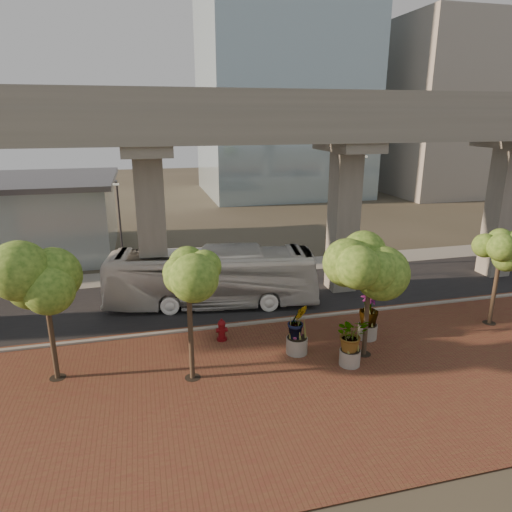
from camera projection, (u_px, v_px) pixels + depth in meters
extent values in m
plane|color=#3B382B|center=(261.00, 309.00, 27.27)|extent=(160.00, 160.00, 0.00)
cube|color=brown|center=(307.00, 380.00, 19.84)|extent=(70.00, 13.00, 0.06)
cube|color=black|center=(253.00, 296.00, 29.12)|extent=(90.00, 8.00, 0.04)
cube|color=gray|center=(270.00, 322.00, 25.39)|extent=(70.00, 0.25, 0.16)
cube|color=gray|center=(235.00, 269.00, 34.22)|extent=(90.00, 3.00, 0.06)
cube|color=gray|center=(259.00, 127.00, 24.56)|extent=(72.00, 2.40, 1.80)
cube|color=gray|center=(246.00, 126.00, 27.53)|extent=(72.00, 2.40, 1.80)
cube|color=gray|center=(265.00, 98.00, 23.13)|extent=(72.00, 0.12, 1.00)
cube|color=gray|center=(242.00, 102.00, 28.14)|extent=(72.00, 0.12, 1.00)
cube|color=gray|center=(451.00, 109.00, 66.01)|extent=(18.00, 16.00, 24.00)
imported|color=silver|center=(212.00, 278.00, 27.35)|extent=(12.91, 4.97, 3.51)
cylinder|color=#650B10|center=(222.00, 339.00, 23.35)|extent=(0.53, 0.53, 0.12)
cylinder|color=#650B10|center=(222.00, 331.00, 23.23)|extent=(0.35, 0.35, 0.85)
sphere|color=#650B10|center=(222.00, 324.00, 23.10)|extent=(0.41, 0.41, 0.41)
cylinder|color=#650B10|center=(221.00, 320.00, 23.05)|extent=(0.12, 0.12, 0.15)
cylinder|color=#650B10|center=(222.00, 330.00, 23.21)|extent=(0.58, 0.23, 0.23)
cylinder|color=#ADA59D|center=(350.00, 357.00, 20.93)|extent=(0.96, 0.96, 0.75)
imported|color=#2B5316|center=(351.00, 334.00, 20.59)|extent=(2.14, 2.14, 1.60)
cylinder|color=#A09990|center=(367.00, 331.00, 23.46)|extent=(0.99, 0.99, 0.77)
imported|color=#2B5316|center=(369.00, 308.00, 23.08)|extent=(2.41, 2.41, 1.81)
cylinder|color=#ABA39A|center=(297.00, 345.00, 21.98)|extent=(1.03, 1.03, 0.80)
imported|color=#2B5316|center=(297.00, 321.00, 21.61)|extent=(2.30, 2.30, 1.72)
cylinder|color=#463728|center=(52.00, 339.00, 19.44)|extent=(0.22, 0.22, 3.74)
cylinder|color=black|center=(58.00, 377.00, 19.99)|extent=(0.70, 0.70, 0.01)
cylinder|color=#463728|center=(191.00, 339.00, 19.43)|extent=(0.22, 0.22, 3.78)
cylinder|color=black|center=(193.00, 377.00, 19.99)|extent=(0.70, 0.70, 0.01)
cylinder|color=#463728|center=(366.00, 321.00, 21.46)|extent=(0.22, 0.22, 3.50)
cylinder|color=black|center=(364.00, 354.00, 21.97)|extent=(0.70, 0.70, 0.01)
cylinder|color=#463728|center=(494.00, 294.00, 24.77)|extent=(0.22, 0.22, 3.43)
cylinder|color=black|center=(489.00, 323.00, 25.27)|extent=(0.70, 0.70, 0.01)
cylinder|color=#2E2E33|center=(121.00, 236.00, 29.47)|extent=(0.12, 0.12, 7.14)
cube|color=#2E2E33|center=(116.00, 182.00, 28.01)|extent=(0.13, 0.89, 0.13)
cube|color=silver|center=(116.00, 184.00, 27.62)|extent=(0.36, 0.18, 0.11)
cylinder|color=#2E2E33|center=(354.00, 212.00, 33.64)|extent=(0.15, 0.15, 8.44)
cube|color=#2E2E33|center=(361.00, 154.00, 31.92)|extent=(0.16, 1.05, 0.16)
cube|color=silver|center=(364.00, 157.00, 31.46)|extent=(0.42, 0.21, 0.13)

